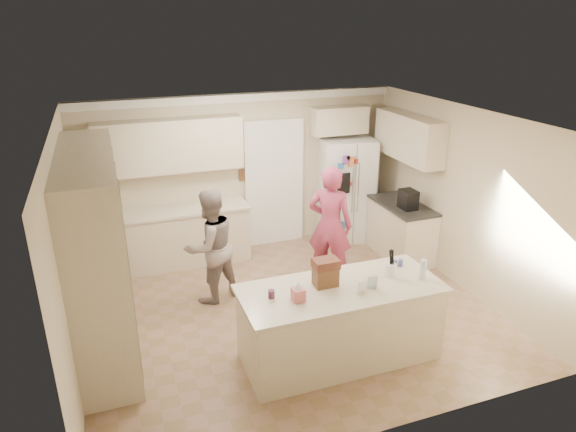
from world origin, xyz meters
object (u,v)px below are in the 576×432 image
object	(u,v)px
refrigerator	(345,190)
dollhouse_body	(325,276)
tissue_box	(298,295)
teen_boy	(210,246)
utensil_crock	(391,270)
teen_girl	(330,225)
island_base	(340,324)
coffee_maker	(408,199)

from	to	relation	value
refrigerator	dollhouse_body	size ratio (longest dim) A/B	6.92
refrigerator	tissue_box	bearing A→B (deg)	-113.15
refrigerator	tissue_box	distance (m)	3.85
refrigerator	teen_boy	bearing A→B (deg)	-143.72
utensil_crock	teen_girl	bearing A→B (deg)	89.79
dollhouse_body	teen_boy	size ratio (longest dim) A/B	0.16
teen_boy	dollhouse_body	bearing A→B (deg)	96.34
utensil_crock	dollhouse_body	distance (m)	0.80
island_base	coffee_maker	bearing A→B (deg)	42.83
refrigerator	utensil_crock	size ratio (longest dim) A/B	12.00
teen_girl	utensil_crock	bearing A→B (deg)	127.55
utensil_crock	dollhouse_body	world-z (taller)	dollhouse_body
refrigerator	coffee_maker	size ratio (longest dim) A/B	6.00
refrigerator	utensil_crock	bearing A→B (deg)	-96.44
coffee_maker	teen_boy	bearing A→B (deg)	-178.42
utensil_crock	dollhouse_body	size ratio (longest dim) A/B	0.58
dollhouse_body	island_base	bearing A→B (deg)	-33.69
coffee_maker	dollhouse_body	distance (m)	2.84
island_base	dollhouse_body	xyz separation A→B (m)	(-0.15, 0.10, 0.60)
dollhouse_body	teen_boy	world-z (taller)	teen_boy
coffee_maker	tissue_box	world-z (taller)	coffee_maker
coffee_maker	island_base	world-z (taller)	coffee_maker
utensil_crock	coffee_maker	bearing A→B (deg)	52.88
dollhouse_body	teen_boy	distance (m)	1.97
tissue_box	dollhouse_body	distance (m)	0.45
refrigerator	utensil_crock	world-z (taller)	refrigerator
utensil_crock	teen_boy	xyz separation A→B (m)	(-1.74, 1.76, -0.19)
island_base	teen_girl	bearing A→B (deg)	69.38
utensil_crock	tissue_box	world-z (taller)	utensil_crock
coffee_maker	teen_girl	size ratio (longest dim) A/B	0.17
refrigerator	teen_girl	size ratio (longest dim) A/B	1.01
refrigerator	teen_girl	distance (m)	1.64
utensil_crock	dollhouse_body	bearing A→B (deg)	176.42
utensil_crock	refrigerator	bearing A→B (deg)	73.30
dollhouse_body	teen_boy	bearing A→B (deg)	118.81
coffee_maker	dollhouse_body	size ratio (longest dim) A/B	1.15
island_base	tissue_box	size ratio (longest dim) A/B	15.71
dollhouse_body	teen_boy	xyz separation A→B (m)	(-0.94, 1.71, -0.23)
coffee_maker	teen_girl	xyz separation A→B (m)	(-1.39, -0.16, -0.18)
refrigerator	coffee_maker	world-z (taller)	refrigerator
refrigerator	teen_boy	world-z (taller)	refrigerator
refrigerator	island_base	world-z (taller)	refrigerator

